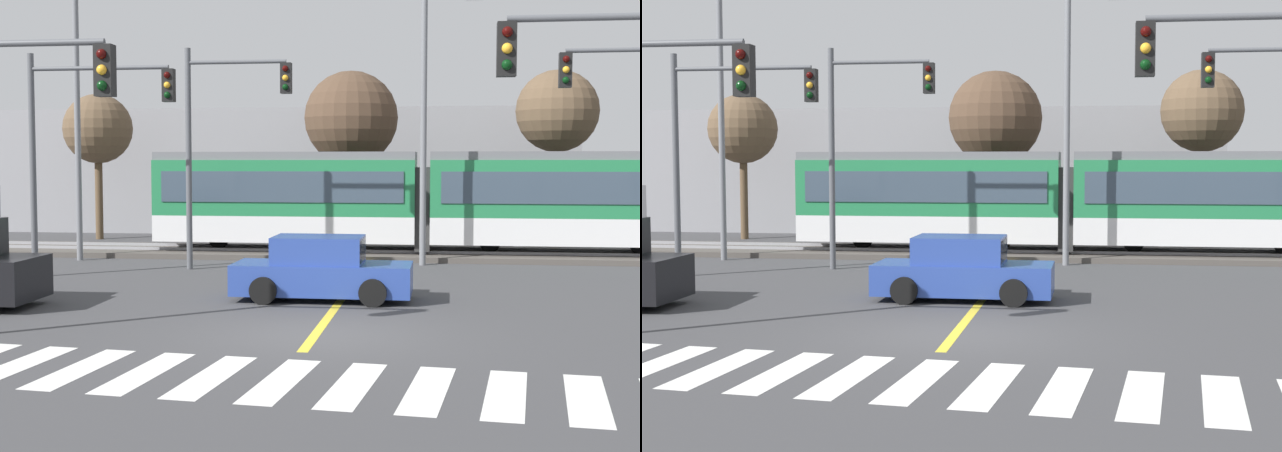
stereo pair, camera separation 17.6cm
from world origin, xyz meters
TOP-DOWN VIEW (x-y plane):
  - ground_plane at (0.00, 0.00)m, footprint 200.00×200.00m
  - track_bed at (0.00, 14.26)m, footprint 120.00×4.00m
  - rail_near at (0.00, 13.54)m, footprint 120.00×0.08m
  - rail_far at (0.00, 14.98)m, footprint 120.00×0.08m
  - light_rail_tram at (1.70, 14.25)m, footprint 18.50×2.64m
  - crosswalk_stripe_1 at (-4.38, -3.15)m, footprint 0.84×2.84m
  - crosswalk_stripe_2 at (-3.28, -3.26)m, footprint 0.84×2.84m
  - crosswalk_stripe_3 at (-2.19, -3.37)m, footprint 0.84×2.84m
  - crosswalk_stripe_4 at (-1.09, -3.48)m, footprint 0.84×2.84m
  - crosswalk_stripe_5 at (0.00, -3.59)m, footprint 0.84×2.84m
  - crosswalk_stripe_6 at (1.09, -3.70)m, footprint 0.84×2.84m
  - crosswalk_stripe_7 at (2.19, -3.81)m, footprint 0.84×2.84m
  - crosswalk_stripe_8 at (3.28, -3.92)m, footprint 0.84×2.84m
  - crosswalk_stripe_9 at (4.38, -4.03)m, footprint 0.84×2.84m
  - lane_centre_line at (0.00, 5.33)m, footprint 0.20×13.84m
  - sedan_crossing at (-0.45, 4.24)m, footprint 4.21×1.94m
  - traffic_light_mid_left at (-7.71, 7.32)m, footprint 4.25×0.38m
  - traffic_light_far_left at (-4.26, 9.66)m, footprint 3.25×0.38m
  - street_lamp_west at (-9.37, 11.58)m, footprint 2.42×0.28m
  - street_lamp_centre at (1.90, 11.71)m, footprint 1.89×0.28m
  - bare_tree_far_west at (-12.03, 19.41)m, footprint 2.91×2.91m
  - bare_tree_west at (-1.24, 18.41)m, footprint 3.68×3.68m
  - bare_tree_east at (6.75, 19.31)m, footprint 3.20×3.20m
  - building_backdrop_far at (-4.95, 25.54)m, footprint 26.30×6.00m

SIDE VIEW (x-z plane):
  - ground_plane at x=0.00m, z-range 0.00..0.00m
  - lane_centre_line at x=0.00m, z-range 0.00..0.01m
  - crosswalk_stripe_1 at x=-4.38m, z-range 0.00..0.01m
  - crosswalk_stripe_2 at x=-3.28m, z-range 0.00..0.01m
  - crosswalk_stripe_3 at x=-2.19m, z-range 0.00..0.01m
  - crosswalk_stripe_4 at x=-1.09m, z-range 0.00..0.01m
  - crosswalk_stripe_5 at x=0.00m, z-range 0.00..0.01m
  - crosswalk_stripe_6 at x=1.09m, z-range 0.00..0.01m
  - crosswalk_stripe_7 at x=2.19m, z-range 0.00..0.01m
  - crosswalk_stripe_8 at x=3.28m, z-range 0.00..0.01m
  - crosswalk_stripe_9 at x=4.38m, z-range 0.00..0.01m
  - track_bed at x=0.00m, z-range 0.00..0.18m
  - rail_near at x=0.00m, z-range 0.18..0.28m
  - rail_far at x=0.00m, z-range 0.18..0.28m
  - sedan_crossing at x=-0.45m, z-range -0.06..1.46m
  - light_rail_tram at x=1.70m, z-range 0.33..3.76m
  - building_backdrop_far at x=-4.95m, z-range 0.00..5.67m
  - traffic_light_mid_left at x=-7.71m, z-range 1.04..7.34m
  - traffic_light_far_left at x=-4.26m, z-range 1.01..7.68m
  - bare_tree_far_west at x=-12.03m, z-range 1.56..7.67m
  - street_lamp_centre at x=1.90m, z-range 0.54..9.21m
  - bare_tree_west at x=-1.24m, z-range 1.55..8.37m
  - bare_tree_east at x=6.75m, z-range 1.78..8.63m
  - street_lamp_west at x=-9.37m, z-range 0.62..10.08m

